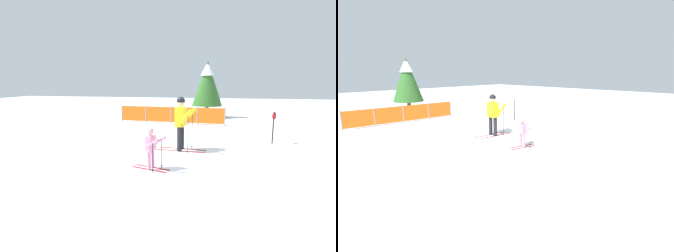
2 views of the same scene
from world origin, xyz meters
The scene contains 6 objects.
ground_plane centered at (0.00, 0.00, 0.00)m, with size 60.00×60.00×0.00m, color white.
skier_adult centered at (0.30, 0.27, 1.11)m, with size 1.78×0.82×1.85m.
skier_child centered at (-0.19, -1.86, 0.67)m, with size 1.09×0.59×1.14m.
safety_fence centered at (-1.19, 6.00, 0.51)m, with size 6.07×0.39×1.03m.
conifer_far centered at (0.65, 9.06, 2.29)m, with size 2.00×2.00×3.71m.
trail_marker centered at (3.58, 1.96, 0.77)m, with size 0.20×0.23×1.24m.
Camera 1 is at (1.63, -8.48, 2.35)m, focal length 28.00 mm.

